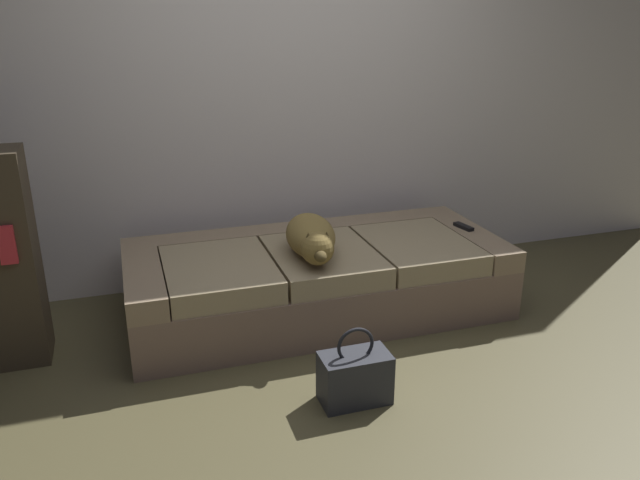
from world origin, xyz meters
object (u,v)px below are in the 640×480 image
Objects in this scene: tv_remote at (463,227)px; handbag at (355,377)px; couch at (317,279)px; dog_tan at (312,237)px.

tv_remote is 0.40× the size of handbag.
dog_tan is at bearing -118.13° from couch.
tv_remote is at bearing 41.04° from handbag.
dog_tan is 0.89m from handbag.
couch is at bearing 82.68° from handbag.
tv_remote is (0.97, 0.01, 0.22)m from couch.
couch is 5.78× the size of handbag.
dog_tan reaches higher than couch.
couch is at bearing 169.85° from tv_remote.
tv_remote is 1.48m from handbag.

